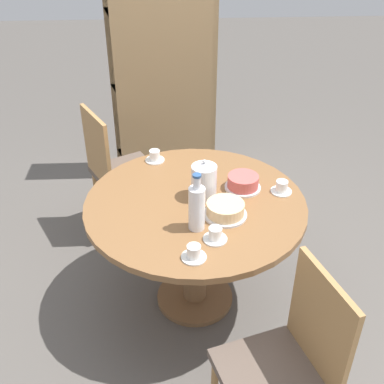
{
  "coord_description": "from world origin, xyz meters",
  "views": [
    {
      "loc": [
        -0.13,
        -2.13,
        2.2
      ],
      "look_at": [
        0.0,
        0.32,
        0.58
      ],
      "focal_mm": 45.0,
      "sensor_mm": 36.0,
      "label": 1
    }
  ],
  "objects_px": {
    "cup_b": "(282,188)",
    "cake_main": "(225,210)",
    "chair_a": "(117,168)",
    "bookshelf": "(164,76)",
    "coffee_pot": "(204,180)",
    "water_bottle": "(197,207)",
    "cup_d": "(194,253)",
    "chair_b": "(287,363)",
    "cake_second": "(243,183)",
    "cup_c": "(215,235)",
    "cup_a": "(155,157)"
  },
  "relations": [
    {
      "from": "cup_b",
      "to": "cake_main",
      "type": "bearing_deg",
      "value": -148.88
    },
    {
      "from": "chair_a",
      "to": "bookshelf",
      "type": "xyz_separation_m",
      "value": [
        0.34,
        0.79,
        0.37
      ]
    },
    {
      "from": "coffee_pot",
      "to": "chair_a",
      "type": "bearing_deg",
      "value": 126.58
    },
    {
      "from": "water_bottle",
      "to": "cup_d",
      "type": "distance_m",
      "value": 0.25
    },
    {
      "from": "chair_b",
      "to": "cake_main",
      "type": "bearing_deg",
      "value": 177.41
    },
    {
      "from": "cup_b",
      "to": "cup_d",
      "type": "distance_m",
      "value": 0.74
    },
    {
      "from": "cake_main",
      "to": "cup_d",
      "type": "distance_m",
      "value": 0.37
    },
    {
      "from": "cake_second",
      "to": "cake_main",
      "type": "bearing_deg",
      "value": -116.9
    },
    {
      "from": "chair_a",
      "to": "cup_b",
      "type": "bearing_deg",
      "value": -154.41
    },
    {
      "from": "chair_a",
      "to": "cake_second",
      "type": "height_order",
      "value": "chair_a"
    },
    {
      "from": "cake_main",
      "to": "cup_b",
      "type": "relative_size",
      "value": 1.91
    },
    {
      "from": "cup_d",
      "to": "bookshelf",
      "type": "bearing_deg",
      "value": 93.35
    },
    {
      "from": "chair_b",
      "to": "cup_c",
      "type": "distance_m",
      "value": 0.66
    },
    {
      "from": "cake_main",
      "to": "chair_b",
      "type": "bearing_deg",
      "value": -75.63
    },
    {
      "from": "chair_b",
      "to": "cake_second",
      "type": "relative_size",
      "value": 4.6
    },
    {
      "from": "coffee_pot",
      "to": "cake_main",
      "type": "xyz_separation_m",
      "value": [
        0.1,
        -0.18,
        -0.07
      ]
    },
    {
      "from": "cake_main",
      "to": "cup_d",
      "type": "relative_size",
      "value": 1.91
    },
    {
      "from": "bookshelf",
      "to": "cup_a",
      "type": "xyz_separation_m",
      "value": [
        -0.07,
        -1.12,
        -0.1
      ]
    },
    {
      "from": "cup_c",
      "to": "bookshelf",
      "type": "bearing_deg",
      "value": 96.85
    },
    {
      "from": "cup_d",
      "to": "coffee_pot",
      "type": "bearing_deg",
      "value": 80.56
    },
    {
      "from": "coffee_pot",
      "to": "cup_a",
      "type": "distance_m",
      "value": 0.5
    },
    {
      "from": "cup_c",
      "to": "cup_a",
      "type": "bearing_deg",
      "value": 110.75
    },
    {
      "from": "cup_a",
      "to": "cup_b",
      "type": "height_order",
      "value": "same"
    },
    {
      "from": "chair_b",
      "to": "cake_second",
      "type": "height_order",
      "value": "chair_b"
    },
    {
      "from": "cake_second",
      "to": "cup_d",
      "type": "height_order",
      "value": "cake_second"
    },
    {
      "from": "coffee_pot",
      "to": "cup_c",
      "type": "xyz_separation_m",
      "value": [
        0.03,
        -0.38,
        -0.08
      ]
    },
    {
      "from": "water_bottle",
      "to": "bookshelf",
      "type": "bearing_deg",
      "value": 94.61
    },
    {
      "from": "cup_a",
      "to": "cup_d",
      "type": "height_order",
      "value": "same"
    },
    {
      "from": "cake_main",
      "to": "chair_a",
      "type": "bearing_deg",
      "value": 125.02
    },
    {
      "from": "cup_d",
      "to": "water_bottle",
      "type": "bearing_deg",
      "value": 83.21
    },
    {
      "from": "water_bottle",
      "to": "cup_a",
      "type": "bearing_deg",
      "value": 107.35
    },
    {
      "from": "coffee_pot",
      "to": "water_bottle",
      "type": "height_order",
      "value": "water_bottle"
    },
    {
      "from": "water_bottle",
      "to": "cake_main",
      "type": "relative_size",
      "value": 1.37
    },
    {
      "from": "coffee_pot",
      "to": "cup_b",
      "type": "distance_m",
      "value": 0.44
    },
    {
      "from": "chair_a",
      "to": "cake_main",
      "type": "height_order",
      "value": "chair_a"
    },
    {
      "from": "cake_main",
      "to": "coffee_pot",
      "type": "bearing_deg",
      "value": 118.09
    },
    {
      "from": "cake_second",
      "to": "cup_b",
      "type": "distance_m",
      "value": 0.21
    },
    {
      "from": "cake_second",
      "to": "cup_d",
      "type": "bearing_deg",
      "value": -118.3
    },
    {
      "from": "cake_main",
      "to": "cake_second",
      "type": "distance_m",
      "value": 0.28
    },
    {
      "from": "chair_a",
      "to": "water_bottle",
      "type": "distance_m",
      "value": 1.19
    },
    {
      "from": "chair_a",
      "to": "coffee_pot",
      "type": "distance_m",
      "value": 0.98
    },
    {
      "from": "coffee_pot",
      "to": "cake_main",
      "type": "height_order",
      "value": "coffee_pot"
    },
    {
      "from": "chair_a",
      "to": "cup_a",
      "type": "relative_size",
      "value": 7.87
    },
    {
      "from": "chair_a",
      "to": "cake_main",
      "type": "xyz_separation_m",
      "value": [
        0.64,
        -0.92,
        0.28
      ]
    },
    {
      "from": "cake_main",
      "to": "cup_b",
      "type": "xyz_separation_m",
      "value": [
        0.34,
        0.2,
        -0.01
      ]
    },
    {
      "from": "cup_a",
      "to": "cup_d",
      "type": "distance_m",
      "value": 0.93
    },
    {
      "from": "chair_b",
      "to": "chair_a",
      "type": "bearing_deg",
      "value": -170.23
    },
    {
      "from": "chair_b",
      "to": "coffee_pot",
      "type": "relative_size",
      "value": 4.04
    },
    {
      "from": "chair_a",
      "to": "water_bottle",
      "type": "bearing_deg",
      "value": 177.57
    },
    {
      "from": "cake_second",
      "to": "chair_a",
      "type": "bearing_deg",
      "value": 139.06
    }
  ]
}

